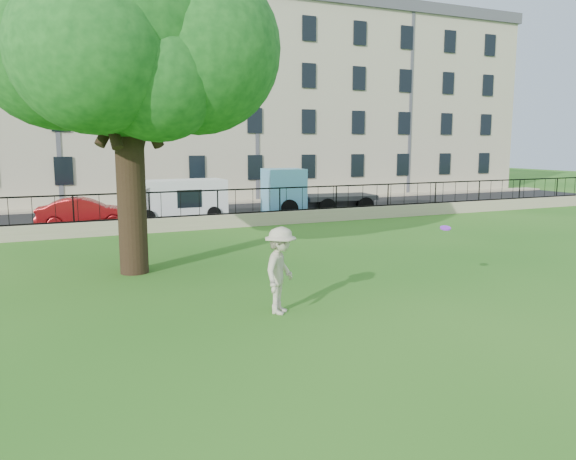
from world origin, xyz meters
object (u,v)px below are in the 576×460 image
blue_truck (317,191)px  red_sedan (85,213)px  tree (119,27)px  frisbee (445,228)px  man (281,270)px  white_van (176,200)px

blue_truck → red_sedan: bearing=-170.4°
tree → red_sedan: 11.54m
tree → frisbee: 10.28m
red_sedan → frisbee: bearing=-147.6°
red_sedan → man: bearing=-162.3°
man → frisbee: (4.42, -0.14, 0.69)m
man → red_sedan: man is taller
white_van → blue_truck: 7.58m
red_sedan → tree: bearing=-170.6°
tree → blue_truck: (11.46, 10.32, -5.69)m
red_sedan → blue_truck: blue_truck is taller
man → white_van: (1.43, 16.09, 0.02)m
tree → blue_truck: tree is taller
white_van → man: bearing=-96.6°
white_van → blue_truck: bearing=-4.0°
frisbee → blue_truck: 16.54m
frisbee → tree: bearing=141.0°
tree → blue_truck: bearing=42.0°
red_sedan → blue_truck: bearing=-80.1°
red_sedan → blue_truck: size_ratio=0.71×
frisbee → white_van: bearing=100.4°
tree → frisbee: size_ratio=38.28×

